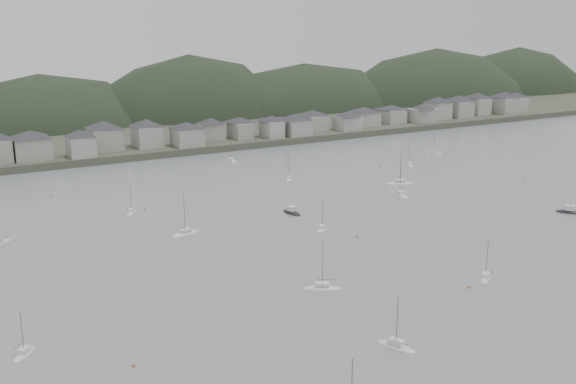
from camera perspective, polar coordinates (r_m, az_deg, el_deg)
ground at (r=139.93m, az=16.04°, el=-8.94°), size 900.00×900.00×0.00m
far_shore_land at (r=396.99m, az=-16.49°, el=6.13°), size 900.00×250.00×3.00m
forested_ridge at (r=375.71m, az=-14.66°, el=3.84°), size 851.55×103.94×102.57m
waterfront_town at (r=310.43m, az=-2.16°, el=5.91°), size 451.48×28.46×12.92m
sailboat_lead at (r=290.19m, az=12.53°, el=3.29°), size 4.97×8.67×11.30m
moored_fleet at (r=176.82m, az=-2.49°, el=-3.40°), size 233.88×177.70×14.07m
motor_launch_near at (r=211.10m, az=23.22°, el=-1.60°), size 6.67×7.85×3.84m
motor_launch_far at (r=193.51m, az=0.33°, el=-1.78°), size 3.66×7.93×3.83m
mooring_buoys at (r=184.76m, az=4.18°, el=-2.65°), size 163.63×130.78×0.70m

